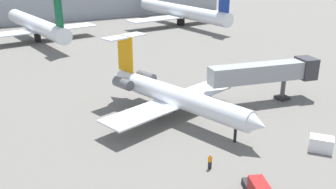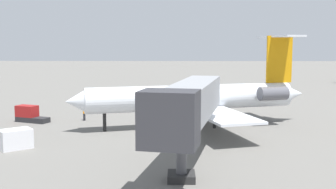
% 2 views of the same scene
% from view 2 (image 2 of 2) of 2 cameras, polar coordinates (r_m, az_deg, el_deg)
% --- Properties ---
extents(ground_plane, '(400.00, 400.00, 0.10)m').
position_cam_2_polar(ground_plane, '(46.05, 2.25, -4.21)').
color(ground_plane, '#66635E').
extents(regional_jet, '(21.95, 26.77, 9.96)m').
position_cam_2_polar(regional_jet, '(44.42, 4.50, -0.25)').
color(regional_jet, silver).
rests_on(regional_jet, ground_plane).
extents(jet_bridge, '(17.35, 6.28, 6.33)m').
position_cam_2_polar(jet_bridge, '(28.53, 2.90, -1.47)').
color(jet_bridge, gray).
rests_on(jet_bridge, ground_plane).
extents(ground_crew_marshaller, '(0.46, 0.37, 1.69)m').
position_cam_2_polar(ground_crew_marshaller, '(48.93, -11.73, -2.62)').
color(ground_crew_marshaller, black).
rests_on(ground_crew_marshaller, ground_plane).
extents(baggage_tug_lead, '(2.77, 4.23, 1.90)m').
position_cam_2_polar(baggage_tug_lead, '(49.77, -18.96, -2.71)').
color(baggage_tug_lead, '#262628').
rests_on(baggage_tug_lead, ground_plane).
extents(cargo_container_uld, '(2.95, 3.07, 1.68)m').
position_cam_2_polar(cargo_container_uld, '(37.27, -20.71, -5.88)').
color(cargo_container_uld, silver).
rests_on(cargo_container_uld, ground_plane).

